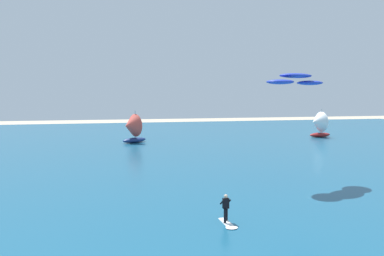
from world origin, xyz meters
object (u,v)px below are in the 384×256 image
object	(u,v)px
kitesurfer	(227,213)
sailboat_heeled_over	(318,124)
sailboat_far_left	(131,128)
kite	(296,80)

from	to	relation	value
kitesurfer	sailboat_heeled_over	size ratio (longest dim) A/B	0.39
kitesurfer	sailboat_far_left	distance (m)	37.39
sailboat_heeled_over	kitesurfer	bearing A→B (deg)	-127.66
kite	sailboat_heeled_over	xyz separation A→B (m)	(20.33, 29.10, -6.40)
kite	sailboat_heeled_over	bearing A→B (deg)	55.06
kitesurfer	sailboat_heeled_over	world-z (taller)	sailboat_heeled_over
sailboat_far_left	kitesurfer	bearing A→B (deg)	-84.63
kitesurfer	sailboat_far_left	bearing A→B (deg)	95.37
kitesurfer	kite	bearing A→B (deg)	44.59
kitesurfer	sailboat_far_left	world-z (taller)	sailboat_far_left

